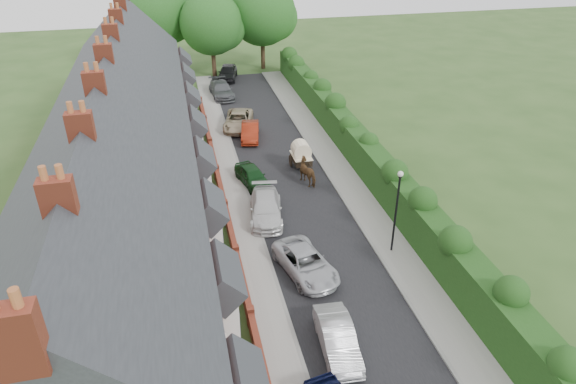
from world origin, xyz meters
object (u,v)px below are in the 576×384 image
object	(u,v)px
horse_cart	(301,153)
car_silver_a	(337,339)
car_silver_b	(306,263)
lamppost	(397,202)
horse	(309,172)
car_green	(252,176)
car_grey	(221,90)
car_black	(228,72)
car_white	(266,208)
car_red	(250,131)
car_beige	(238,120)

from	to	relation	value
horse_cart	car_silver_a	bearing A→B (deg)	-98.98
car_silver_b	lamppost	bearing A→B (deg)	-4.75
horse	horse_cart	size ratio (longest dim) A/B	0.67
horse	horse_cart	world-z (taller)	horse_cart
lamppost	car_green	world-z (taller)	lamppost
car_grey	car_black	distance (m)	5.89
car_white	horse	xyz separation A→B (m)	(3.81, 3.87, 0.17)
car_silver_b	car_red	size ratio (longest dim) A/B	1.17
car_white	car_black	bearing A→B (deg)	96.39
car_white	car_beige	size ratio (longest dim) A/B	0.97
lamppost	horse	world-z (taller)	lamppost
lamppost	car_beige	xyz separation A→B (m)	(-5.88, 20.24, -2.60)
car_silver_a	car_silver_b	world-z (taller)	car_silver_a
horse	horse_cart	distance (m)	2.27
car_silver_a	car_beige	bearing A→B (deg)	94.81
car_white	car_green	size ratio (longest dim) A/B	1.26
lamppost	car_silver_b	distance (m)	5.93
car_white	car_black	size ratio (longest dim) A/B	1.04
car_silver_b	car_black	world-z (taller)	car_black
car_silver_b	car_beige	distance (m)	21.02
car_green	car_grey	distance (m)	19.15
car_red	car_black	xyz separation A→B (m)	(0.21, 16.98, 0.13)
lamppost	car_white	world-z (taller)	lamppost
car_beige	car_grey	bearing A→B (deg)	107.28
car_grey	horse	size ratio (longest dim) A/B	2.44
car_red	car_grey	world-z (taller)	car_grey
car_silver_a	horse_cart	world-z (taller)	horse_cart
car_green	car_beige	distance (m)	10.55
car_grey	car_black	xyz separation A→B (m)	(1.34, 5.74, 0.06)
car_green	car_silver_b	bearing A→B (deg)	-97.23
lamppost	car_black	size ratio (longest dim) A/B	1.11
car_beige	horse	bearing A→B (deg)	-59.32
car_red	horse_cart	distance (m)	6.97
car_silver_a	horse	world-z (taller)	horse
lamppost	car_grey	xyz separation A→B (m)	(-6.40, 28.86, -2.56)
car_beige	car_black	bearing A→B (deg)	100.58
car_green	car_beige	size ratio (longest dim) A/B	0.77
car_beige	horse	xyz separation A→B (m)	(3.40, -11.23, 0.18)
car_red	car_white	bearing A→B (deg)	-84.44
horse_cart	car_red	bearing A→B (deg)	113.64
lamppost	car_green	bearing A→B (deg)	123.39
car_silver_b	horse_cart	distance (m)	12.35
lamppost	car_silver_b	size ratio (longest dim) A/B	1.09
lamppost	car_silver_a	bearing A→B (deg)	-129.66
car_grey	horse	world-z (taller)	horse
car_red	car_black	size ratio (longest dim) A/B	0.87
car_silver_b	car_white	xyz separation A→B (m)	(-1.04, 5.92, 0.05)
car_silver_b	car_grey	size ratio (longest dim) A/B	0.93
car_silver_a	car_white	distance (m)	11.55
car_silver_b	car_green	distance (m)	10.54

